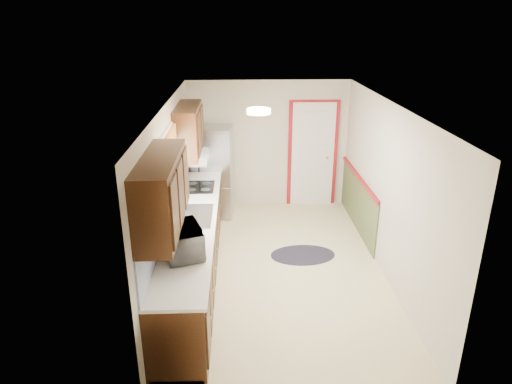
{
  "coord_description": "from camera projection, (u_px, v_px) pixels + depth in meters",
  "views": [
    {
      "loc": [
        -0.56,
        -5.85,
        3.46
      ],
      "look_at": [
        -0.32,
        0.14,
        1.15
      ],
      "focal_mm": 32.0,
      "sensor_mm": 36.0,
      "label": 1
    }
  ],
  "objects": [
    {
      "name": "back_wall_trim",
      "position": [
        322.0,
        164.0,
        8.49
      ],
      "size": [
        1.12,
        2.3,
        2.08
      ],
      "color": "maroon",
      "rests_on": "ground"
    },
    {
      "name": "microwave",
      "position": [
        183.0,
        238.0,
        5.11
      ],
      "size": [
        0.5,
        0.67,
        0.4
      ],
      "primitive_type": "imported",
      "rotation": [
        0.0,
        0.0,
        1.9
      ],
      "color": "white",
      "rests_on": "kitchen_run"
    },
    {
      "name": "ceiling_fixture",
      "position": [
        259.0,
        111.0,
        5.67
      ],
      "size": [
        0.3,
        0.3,
        0.06
      ],
      "primitive_type": "cylinder",
      "color": "#FFD88C",
      "rests_on": "room_shell"
    },
    {
      "name": "room_shell",
      "position": [
        280.0,
        192.0,
        6.28
      ],
      "size": [
        3.2,
        5.2,
        2.52
      ],
      "color": "beige",
      "rests_on": "ground"
    },
    {
      "name": "kitchen_run",
      "position": [
        189.0,
        228.0,
        6.11
      ],
      "size": [
        0.63,
        4.0,
        2.2
      ],
      "color": "#31190B",
      "rests_on": "ground"
    },
    {
      "name": "refrigerator",
      "position": [
        213.0,
        172.0,
        8.29
      ],
      "size": [
        0.75,
        0.73,
        1.65
      ],
      "rotation": [
        0.0,
        0.0,
        -0.1
      ],
      "color": "#B7B7BC",
      "rests_on": "ground"
    },
    {
      "name": "rug",
      "position": [
        303.0,
        255.0,
        7.07
      ],
      "size": [
        1.04,
        0.7,
        0.01
      ],
      "primitive_type": "ellipsoid",
      "rotation": [
        0.0,
        0.0,
        0.06
      ],
      "color": "black",
      "rests_on": "ground"
    },
    {
      "name": "cooktop",
      "position": [
        199.0,
        187.0,
        7.18
      ],
      "size": [
        0.47,
        0.57,
        0.02
      ],
      "primitive_type": "cube",
      "color": "black",
      "rests_on": "kitchen_run"
    }
  ]
}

